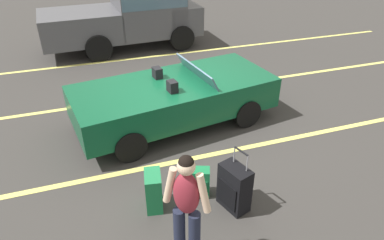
{
  "coord_description": "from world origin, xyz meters",
  "views": [
    {
      "loc": [
        -1.66,
        -6.14,
        3.87
      ],
      "look_at": [
        -0.02,
        -1.22,
        0.75
      ],
      "focal_mm": 32.13,
      "sensor_mm": 36.0,
      "label": 1
    }
  ],
  "objects_px": {
    "suitcase_medium_bright": "(154,191)",
    "suitcase_small_carryon": "(199,182)",
    "suitcase_large_black": "(234,188)",
    "convertible_car": "(183,96)",
    "traveler_person": "(187,205)",
    "parked_pickup_truck_near": "(134,13)"
  },
  "relations": [
    {
      "from": "parked_pickup_truck_near",
      "to": "convertible_car",
      "type": "bearing_deg",
      "value": -92.27
    },
    {
      "from": "suitcase_large_black",
      "to": "suitcase_medium_bright",
      "type": "bearing_deg",
      "value": -36.96
    },
    {
      "from": "convertible_car",
      "to": "suitcase_small_carryon",
      "type": "height_order",
      "value": "convertible_car"
    },
    {
      "from": "suitcase_small_carryon",
      "to": "traveler_person",
      "type": "relative_size",
      "value": 0.3
    },
    {
      "from": "suitcase_large_black",
      "to": "convertible_car",
      "type": "bearing_deg",
      "value": -109.66
    },
    {
      "from": "convertible_car",
      "to": "parked_pickup_truck_near",
      "type": "distance_m",
      "value": 5.21
    },
    {
      "from": "suitcase_large_black",
      "to": "traveler_person",
      "type": "xyz_separation_m",
      "value": [
        -0.95,
        -0.66,
        0.56
      ]
    },
    {
      "from": "suitcase_medium_bright",
      "to": "traveler_person",
      "type": "height_order",
      "value": "traveler_person"
    },
    {
      "from": "suitcase_large_black",
      "to": "suitcase_small_carryon",
      "type": "height_order",
      "value": "suitcase_large_black"
    },
    {
      "from": "suitcase_large_black",
      "to": "parked_pickup_truck_near",
      "type": "distance_m",
      "value": 7.92
    },
    {
      "from": "suitcase_large_black",
      "to": "suitcase_small_carryon",
      "type": "distance_m",
      "value": 0.6
    },
    {
      "from": "suitcase_medium_bright",
      "to": "convertible_car",
      "type": "bearing_deg",
      "value": 72.6
    },
    {
      "from": "suitcase_large_black",
      "to": "parked_pickup_truck_near",
      "type": "bearing_deg",
      "value": -108.44
    },
    {
      "from": "convertible_car",
      "to": "parked_pickup_truck_near",
      "type": "xyz_separation_m",
      "value": [
        -0.07,
        5.18,
        0.52
      ]
    },
    {
      "from": "convertible_car",
      "to": "traveler_person",
      "type": "xyz_separation_m",
      "value": [
        -1.0,
        -3.36,
        0.34
      ]
    },
    {
      "from": "suitcase_large_black",
      "to": "suitcase_small_carryon",
      "type": "xyz_separation_m",
      "value": [
        -0.42,
        0.41,
        -0.12
      ]
    },
    {
      "from": "convertible_car",
      "to": "parked_pickup_truck_near",
      "type": "bearing_deg",
      "value": 81.67
    },
    {
      "from": "convertible_car",
      "to": "suitcase_large_black",
      "type": "bearing_deg",
      "value": -100.19
    },
    {
      "from": "suitcase_medium_bright",
      "to": "suitcase_large_black",
      "type": "bearing_deg",
      "value": -8.6
    },
    {
      "from": "suitcase_large_black",
      "to": "suitcase_medium_bright",
      "type": "relative_size",
      "value": 1.64
    },
    {
      "from": "suitcase_small_carryon",
      "to": "parked_pickup_truck_near",
      "type": "distance_m",
      "value": 7.54
    },
    {
      "from": "suitcase_medium_bright",
      "to": "suitcase_small_carryon",
      "type": "distance_m",
      "value": 0.73
    }
  ]
}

